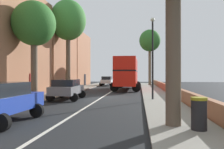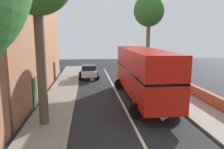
{
  "view_description": "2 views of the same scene",
  "coord_description": "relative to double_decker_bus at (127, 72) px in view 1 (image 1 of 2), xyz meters",
  "views": [
    {
      "loc": [
        3.25,
        -18.63,
        2.02
      ],
      "look_at": [
        0.16,
        5.88,
        2.03
      ],
      "focal_mm": 34.34,
      "sensor_mm": 36.0,
      "label": 1
    },
    {
      "loc": [
        -2.55,
        -5.97,
        5.04
      ],
      "look_at": [
        -0.58,
        11.33,
        1.92
      ],
      "focal_mm": 34.06,
      "sensor_mm": 36.0,
      "label": 2
    }
  ],
  "objects": [
    {
      "name": "street_tree_left_0",
      "position": [
        -6.76,
        -12.58,
        3.64
      ],
      "size": [
        3.41,
        3.41,
        7.76
      ],
      "color": "brown",
      "rests_on": "sidewalk_left"
    },
    {
      "name": "boundary_wall_right",
      "position": [
        4.75,
        -10.11,
        -1.9
      ],
      "size": [
        0.36,
        54.0,
        0.91
      ],
      "primitive_type": "cube",
      "color": "#9E6647",
      "rests_on": "ground"
    },
    {
      "name": "sidewalk_left",
      "position": [
        -6.6,
        -10.11,
        -2.29
      ],
      "size": [
        2.6,
        60.0,
        0.12
      ],
      "primitive_type": "cube",
      "color": "gray",
      "rests_on": "ground"
    },
    {
      "name": "double_decker_bus",
      "position": [
        0.0,
        0.0,
        0.0
      ],
      "size": [
        3.64,
        11.09,
        4.06
      ],
      "color": "red",
      "rests_on": "ground"
    },
    {
      "name": "street_tree_left_2",
      "position": [
        -6.81,
        -4.14,
        6.04
      ],
      "size": [
        4.21,
        4.21,
        10.78
      ],
      "color": "brown",
      "rests_on": "sidewalk_left"
    },
    {
      "name": "lamppost_right",
      "position": [
        2.6,
        -11.95,
        1.45
      ],
      "size": [
        0.32,
        0.32,
        6.31
      ],
      "color": "black",
      "rests_on": "sidewalk_right"
    },
    {
      "name": "parked_car_white_left_3",
      "position": [
        -4.2,
        9.53,
        -1.4
      ],
      "size": [
        2.52,
        4.5,
        1.68
      ],
      "color": "silver",
      "rests_on": "ground"
    },
    {
      "name": "litter_bin_right",
      "position": [
        3.6,
        -21.07,
        -1.67
      ],
      "size": [
        0.55,
        0.55,
        1.12
      ],
      "color": "black",
      "rests_on": "sidewalk_right"
    },
    {
      "name": "parked_car_grey_left_0",
      "position": [
        -4.2,
        -12.1,
        -1.42
      ],
      "size": [
        2.59,
        4.3,
        1.63
      ],
      "color": "slate",
      "rests_on": "ground"
    },
    {
      "name": "terraced_houses_left",
      "position": [
        -10.2,
        -9.87,
        2.44
      ],
      "size": [
        4.07,
        47.62,
        10.68
      ],
      "color": "brown",
      "rests_on": "ground"
    },
    {
      "name": "ground_plane",
      "position": [
        -1.7,
        -10.11,
        -2.35
      ],
      "size": [
        84.0,
        84.0,
        0.0
      ],
      "primitive_type": "plane",
      "color": "black"
    },
    {
      "name": "sidewalk_right",
      "position": [
        3.2,
        -10.11,
        -2.29
      ],
      "size": [
        2.6,
        60.0,
        0.12
      ],
      "primitive_type": "cube",
      "color": "gray",
      "rests_on": "ground"
    },
    {
      "name": "street_tree_right_1",
      "position": [
        3.51,
        10.94,
        5.76
      ],
      "size": [
        3.83,
        3.83,
        10.13
      ],
      "color": "brown",
      "rests_on": "sidewalk_right"
    },
    {
      "name": "parked_car_blue_left_2",
      "position": [
        -4.2,
        -20.48,
        -1.39
      ],
      "size": [
        2.57,
        4.14,
        1.7
      ],
      "color": "#1E389E",
      "rests_on": "ground"
    },
    {
      "name": "road_centre_line",
      "position": [
        -1.7,
        -10.11,
        -2.35
      ],
      "size": [
        0.16,
        54.0,
        0.01
      ],
      "primitive_type": "cube",
      "color": "silver",
      "rests_on": "ground"
    }
  ]
}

